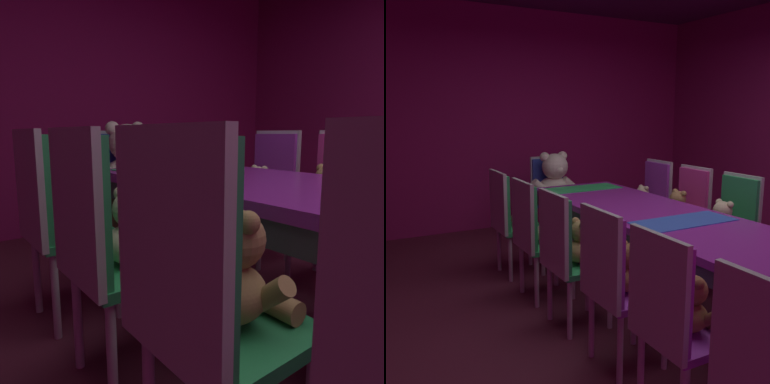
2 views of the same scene
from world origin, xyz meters
The scene contains 13 objects.
wall_back centered at (0.00, 3.20, 1.40)m, with size 5.20×0.12×2.80m, color #8C1959.
chair_left_3 centered at (-0.82, 0.28, 0.60)m, with size 0.42×0.41×0.98m.
teddy_left_3 centered at (-0.68, 0.28, 0.60)m, with size 0.26×0.34×0.32m.
chair_left_4 centered at (-0.83, 0.83, 0.60)m, with size 0.42×0.41×0.98m.
teddy_left_4 centered at (-0.68, 0.83, 0.59)m, with size 0.25×0.32×0.30m.
chair_left_5 centered at (-0.83, 1.43, 0.60)m, with size 0.42×0.41×0.98m.
teddy_left_5 centered at (-0.69, 1.43, 0.57)m, with size 0.22×0.28×0.27m.
chair_right_4 centered at (0.81, 0.84, 0.60)m, with size 0.42×0.41×0.98m.
teddy_right_4 centered at (0.67, 0.84, 0.59)m, with size 0.26×0.33×0.32m.
chair_right_5 centered at (0.82, 1.42, 0.60)m, with size 0.42×0.41×0.98m.
teddy_right_5 centered at (0.68, 1.42, 0.57)m, with size 0.22×0.28×0.27m.
throne_chair centered at (0.00, 2.31, 0.60)m, with size 0.41×0.42×0.98m.
king_teddy_bear centered at (0.00, 2.15, 0.71)m, with size 0.63×0.49×0.60m.
Camera 1 is at (-1.33, -0.36, 0.97)m, focal length 33.33 mm.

